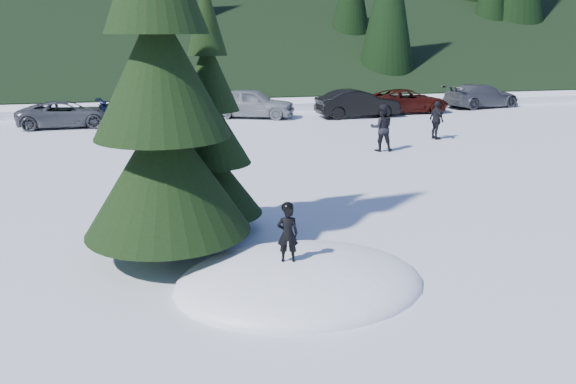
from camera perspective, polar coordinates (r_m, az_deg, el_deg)
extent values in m
plane|color=white|center=(10.12, 1.21, -9.29)|extent=(200.00, 200.00, 0.00)
ellipsoid|color=white|center=(10.12, 1.21, -9.29)|extent=(4.48, 3.52, 0.96)
cylinder|color=#311B10|center=(11.27, -12.00, -3.14)|extent=(0.38, 0.38, 1.40)
cone|color=black|center=(10.97, -12.32, 2.26)|extent=(3.20, 3.20, 2.46)
cone|color=black|center=(10.69, -12.92, 11.99)|extent=(2.54, 2.54, 2.46)
cylinder|color=#311B10|center=(12.71, -7.60, -1.69)|extent=(0.26, 0.26, 1.00)
cone|color=black|center=(12.52, -7.71, 1.19)|extent=(2.20, 2.20, 1.52)
cone|color=black|center=(12.29, -7.91, 6.39)|extent=(1.75, 1.75, 1.52)
cone|color=black|center=(12.15, -8.12, 11.74)|extent=(1.29, 1.29, 1.52)
cone|color=black|center=(12.13, -8.34, 17.16)|extent=(0.84, 0.84, 1.52)
imported|color=black|center=(9.65, -0.04, -4.28)|extent=(0.40, 0.30, 1.00)
imported|color=black|center=(21.38, 9.50, 6.45)|extent=(0.97, 0.83, 1.76)
imported|color=black|center=(24.29, 14.86, 7.06)|extent=(0.47, 0.97, 1.60)
imported|color=#4E5156|center=(28.60, -21.56, 7.37)|extent=(4.48, 2.18, 1.23)
imported|color=#0E1534|center=(28.98, -14.38, 8.14)|extent=(4.73, 2.80, 1.29)
imported|color=gray|center=(29.68, -3.72, 9.00)|extent=(4.83, 3.37, 1.53)
imported|color=black|center=(30.02, 7.09, 8.91)|extent=(4.43, 1.72, 1.44)
imported|color=#390E0A|center=(32.20, 11.95, 9.04)|extent=(4.73, 2.26, 1.30)
imported|color=#4C4E53|center=(35.72, 19.06, 9.23)|extent=(5.08, 2.88, 1.39)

